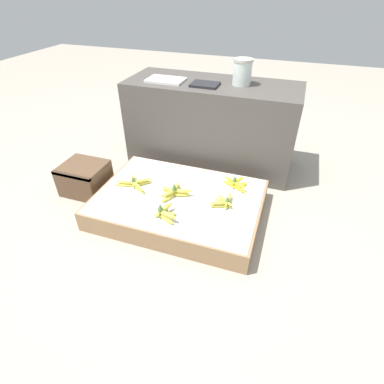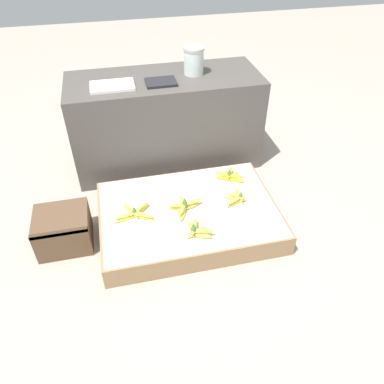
# 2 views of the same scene
# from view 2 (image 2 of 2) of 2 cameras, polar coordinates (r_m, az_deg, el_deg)

# --- Properties ---
(ground_plane) EXTENTS (10.00, 10.00, 0.00)m
(ground_plane) POSITION_cam_2_polar(r_m,az_deg,el_deg) (2.51, -0.53, -5.00)
(ground_plane) COLOR #A89E8E
(display_platform) EXTENTS (1.14, 0.80, 0.15)m
(display_platform) POSITION_cam_2_polar(r_m,az_deg,el_deg) (2.46, -0.54, -3.76)
(display_platform) COLOR #997551
(display_platform) RESTS_ON ground_plane
(back_vendor_table) EXTENTS (1.39, 0.55, 0.70)m
(back_vendor_table) POSITION_cam_2_polar(r_m,az_deg,el_deg) (2.92, -3.92, 10.66)
(back_vendor_table) COLOR #4C4742
(back_vendor_table) RESTS_ON ground_plane
(wooden_crate) EXTENTS (0.32, 0.29, 0.23)m
(wooden_crate) POSITION_cam_2_polar(r_m,az_deg,el_deg) (2.44, -19.00, -5.44)
(wooden_crate) COLOR brown
(wooden_crate) RESTS_ON ground_plane
(banana_bunch_front_midleft) EXTENTS (0.17, 0.18, 0.11)m
(banana_bunch_front_midleft) POSITION_cam_2_polar(r_m,az_deg,el_deg) (2.22, 0.72, -5.85)
(banana_bunch_front_midleft) COLOR gold
(banana_bunch_front_midleft) RESTS_ON display_platform
(banana_bunch_middle_left) EXTENTS (0.26, 0.19, 0.09)m
(banana_bunch_middle_left) POSITION_cam_2_polar(r_m,az_deg,el_deg) (2.36, -8.70, -3.17)
(banana_bunch_middle_left) COLOR #DBCC4C
(banana_bunch_middle_left) RESTS_ON display_platform
(banana_bunch_middle_midleft) EXTENTS (0.22, 0.23, 0.10)m
(banana_bunch_middle_midleft) POSITION_cam_2_polar(r_m,az_deg,el_deg) (2.37, -1.26, -2.11)
(banana_bunch_middle_midleft) COLOR #DBCC4C
(banana_bunch_middle_midleft) RESTS_ON display_platform
(banana_bunch_middle_midright) EXTENTS (0.16, 0.17, 0.09)m
(banana_bunch_middle_midright) POSITION_cam_2_polar(r_m,az_deg,el_deg) (2.46, 6.84, -0.87)
(banana_bunch_middle_midright) COLOR gold
(banana_bunch_middle_midright) RESTS_ON display_platform
(banana_bunch_back_midright) EXTENTS (0.19, 0.17, 0.10)m
(banana_bunch_back_midright) POSITION_cam_2_polar(r_m,az_deg,el_deg) (2.64, 5.77, 2.47)
(banana_bunch_back_midright) COLOR yellow
(banana_bunch_back_midright) RESTS_ON display_platform
(glass_jar) EXTENTS (0.15, 0.15, 0.19)m
(glass_jar) POSITION_cam_2_polar(r_m,az_deg,el_deg) (2.79, 0.26, 19.40)
(glass_jar) COLOR silver
(glass_jar) RESTS_ON back_vendor_table
(foam_tray_white) EXTENTS (0.29, 0.19, 0.02)m
(foam_tray_white) POSITION_cam_2_polar(r_m,az_deg,el_deg) (2.67, -12.07, 15.54)
(foam_tray_white) COLOR white
(foam_tray_white) RESTS_ON back_vendor_table
(foam_tray_dark) EXTENTS (0.21, 0.16, 0.02)m
(foam_tray_dark) POSITION_cam_2_polar(r_m,az_deg,el_deg) (2.68, -4.75, 16.35)
(foam_tray_dark) COLOR #232328
(foam_tray_dark) RESTS_ON back_vendor_table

